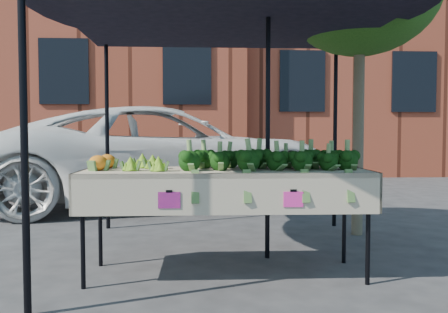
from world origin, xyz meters
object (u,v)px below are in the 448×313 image
Objects in this scene: canopy at (231,116)px; vehicle at (165,28)px; table at (225,222)px; street_tree at (359,78)px.

vehicle is (-0.85, 3.48, 1.57)m from canopy.
table is 0.76× the size of canopy.
vehicle is (-0.76, 4.08, 2.49)m from table.
table is 4.84m from vehicle.
canopy is at bearing -149.92° from street_tree.
table is at bearing 179.68° from vehicle.
table is 0.65× the size of street_tree.
street_tree is (1.57, 0.91, 0.48)m from canopy.
canopy reaches higher than table.
vehicle reaches higher than canopy.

